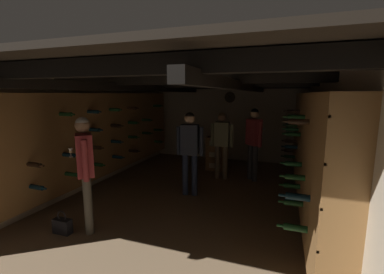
# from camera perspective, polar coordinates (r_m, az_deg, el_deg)

# --- Properties ---
(ground_plane) EXTENTS (8.40, 8.40, 0.00)m
(ground_plane) POSITION_cam_1_polar(r_m,az_deg,el_deg) (5.39, -0.12, -12.72)
(ground_plane) COLOR #8C7051
(room_shell) EXTENTS (4.72, 6.52, 2.41)m
(room_shell) POSITION_cam_1_polar(r_m,az_deg,el_deg) (5.29, 0.86, 2.70)
(room_shell) COLOR beige
(room_shell) RESTS_ON ground_plane
(wine_crate_stack) EXTENTS (0.52, 0.35, 0.90)m
(wine_crate_stack) POSITION_cam_1_polar(r_m,az_deg,el_deg) (7.03, 5.41, -3.62)
(wine_crate_stack) COLOR olive
(wine_crate_stack) RESTS_ON ground_plane
(display_bottle) EXTENTS (0.08, 0.08, 0.35)m
(display_bottle) POSITION_cam_1_polar(r_m,az_deg,el_deg) (6.93, 5.32, 1.12)
(display_bottle) COLOR #0F2838
(display_bottle) RESTS_ON wine_crate_stack
(person_host_center) EXTENTS (0.54, 0.27, 1.68)m
(person_host_center) POSITION_cam_1_polar(r_m,az_deg,el_deg) (5.13, -0.48, -1.93)
(person_host_center) COLOR #232D4C
(person_host_center) RESTS_ON ground_plane
(person_guest_rear_center) EXTENTS (0.54, 0.34, 1.61)m
(person_guest_rear_center) POSITION_cam_1_polar(r_m,az_deg,el_deg) (6.20, 6.56, -0.49)
(person_guest_rear_center) COLOR brown
(person_guest_rear_center) RESTS_ON ground_plane
(person_guest_near_left) EXTENTS (0.45, 0.41, 1.72)m
(person_guest_near_left) POSITION_cam_1_polar(r_m,az_deg,el_deg) (4.06, -22.49, -5.34)
(person_guest_near_left) COLOR #4C473D
(person_guest_near_left) RESTS_ON ground_plane
(person_guest_far_right) EXTENTS (0.44, 0.42, 1.71)m
(person_guest_far_right) POSITION_cam_1_polar(r_m,az_deg,el_deg) (6.21, 13.43, -0.03)
(person_guest_far_right) COLOR #2D2D33
(person_guest_far_right) RESTS_ON ground_plane
(handbag) EXTENTS (0.28, 0.12, 0.35)m
(handbag) POSITION_cam_1_polar(r_m,az_deg,el_deg) (4.45, -26.65, -17.06)
(handbag) COLOR black
(handbag) RESTS_ON ground_plane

